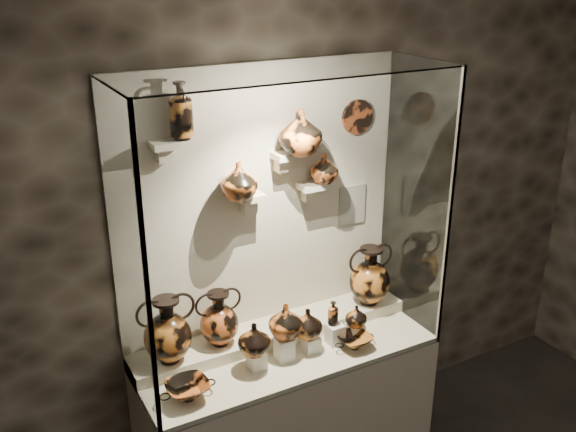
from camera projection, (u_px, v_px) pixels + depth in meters
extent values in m
cube|color=#2D241C|center=(260.00, 206.00, 3.59)|extent=(5.00, 0.02, 3.20)
cube|color=beige|center=(288.00, 413.00, 3.77)|extent=(1.70, 0.60, 0.80)
cube|color=beige|center=(288.00, 354.00, 3.62)|extent=(1.68, 0.58, 0.03)
cube|color=beige|center=(273.00, 334.00, 3.75)|extent=(1.70, 0.25, 0.10)
cube|color=beige|center=(261.00, 207.00, 3.59)|extent=(1.70, 0.03, 1.60)
cube|color=white|center=(317.00, 246.00, 3.09)|extent=(1.70, 0.01, 1.60)
cube|color=white|center=(127.00, 260.00, 2.95)|extent=(0.01, 0.60, 1.60)
cube|color=white|center=(416.00, 199.00, 3.71)|extent=(0.01, 0.60, 1.60)
cube|color=white|center=(288.00, 71.00, 3.03)|extent=(1.70, 0.60, 0.01)
cube|color=gray|center=(147.00, 285.00, 2.72)|extent=(0.02, 0.02, 1.60)
cube|color=gray|center=(449.00, 215.00, 3.47)|extent=(0.02, 0.02, 1.60)
cube|color=silver|center=(256.00, 359.00, 3.46)|extent=(0.09, 0.09, 0.10)
cube|color=silver|center=(284.00, 348.00, 3.53)|extent=(0.09, 0.09, 0.13)
cube|color=silver|center=(311.00, 343.00, 3.61)|extent=(0.09, 0.09, 0.09)
cube|color=silver|center=(335.00, 334.00, 3.68)|extent=(0.09, 0.09, 0.12)
cube|color=silver|center=(355.00, 330.00, 3.75)|extent=(0.09, 0.09, 0.08)
cube|color=beige|center=(165.00, 144.00, 3.11)|extent=(0.14, 0.12, 0.04)
cube|color=beige|center=(250.00, 197.00, 3.44)|extent=(0.14, 0.12, 0.04)
cube|color=beige|center=(283.00, 156.00, 3.46)|extent=(0.10, 0.12, 0.04)
cube|color=beige|center=(311.00, 186.00, 3.61)|extent=(0.14, 0.12, 0.04)
imported|color=#AE6121|center=(254.00, 339.00, 3.38)|extent=(0.23, 0.23, 0.18)
imported|color=#C65B23|center=(285.00, 321.00, 3.49)|extent=(0.21, 0.21, 0.20)
imported|color=#AE6121|center=(307.00, 323.00, 3.56)|extent=(0.18, 0.18, 0.17)
imported|color=#AE6121|center=(356.00, 316.00, 3.69)|extent=(0.13, 0.13, 0.13)
imported|color=#C65B23|center=(239.00, 181.00, 3.32)|extent=(0.25, 0.25, 0.20)
imported|color=#C65B23|center=(301.00, 132.00, 3.38)|extent=(0.30, 0.30, 0.24)
imported|color=#C65B23|center=(324.00, 168.00, 3.58)|extent=(0.21, 0.21, 0.17)
cylinder|color=#923E1C|center=(357.00, 117.00, 3.67)|extent=(0.20, 0.02, 0.20)
cube|color=beige|center=(352.00, 205.00, 3.87)|extent=(0.19, 0.01, 0.25)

